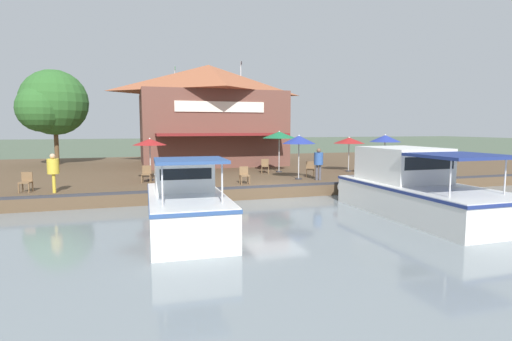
# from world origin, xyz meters

# --- Properties ---
(ground_plane) EXTENTS (220.00, 220.00, 0.00)m
(ground_plane) POSITION_xyz_m (0.00, 0.00, 0.00)
(ground_plane) COLOR #4C5B47
(quay_deck) EXTENTS (22.00, 56.00, 0.60)m
(quay_deck) POSITION_xyz_m (-11.00, 0.00, 0.30)
(quay_deck) COLOR brown
(quay_deck) RESTS_ON ground
(quay_edge_fender) EXTENTS (0.20, 50.40, 0.10)m
(quay_edge_fender) POSITION_xyz_m (-0.10, 0.00, 0.65)
(quay_edge_fender) COLOR #2D2D33
(quay_edge_fender) RESTS_ON quay_deck
(waterfront_restaurant) EXTENTS (10.18, 10.60, 7.84)m
(waterfront_restaurant) POSITION_xyz_m (-13.34, -0.60, 4.40)
(waterfront_restaurant) COLOR brown
(waterfront_restaurant) RESTS_ON quay_deck
(patio_umbrella_by_entrance) EXTENTS (1.73, 1.73, 2.37)m
(patio_umbrella_by_entrance) POSITION_xyz_m (-2.39, 7.44, 2.72)
(patio_umbrella_by_entrance) COLOR #B7B7B7
(patio_umbrella_by_entrance) RESTS_ON quay_deck
(patio_umbrella_far_corner) EXTENTS (1.76, 1.76, 2.36)m
(patio_umbrella_far_corner) POSITION_xyz_m (-2.34, 2.11, 2.70)
(patio_umbrella_far_corner) COLOR #B7B7B7
(patio_umbrella_far_corner) RESTS_ON quay_deck
(patio_umbrella_mid_patio_left) EXTENTS (2.08, 2.08, 2.55)m
(patio_umbrella_mid_patio_left) POSITION_xyz_m (-5.89, 2.33, 2.89)
(patio_umbrella_mid_patio_left) COLOR #B7B7B7
(patio_umbrella_mid_patio_left) RESTS_ON quay_deck
(patio_umbrella_near_quay_edge) EXTENTS (1.74, 1.74, 2.21)m
(patio_umbrella_near_quay_edge) POSITION_xyz_m (-4.28, -5.44, 2.59)
(patio_umbrella_near_quay_edge) COLOR #B7B7B7
(patio_umbrella_near_quay_edge) RESTS_ON quay_deck
(patio_umbrella_mid_patio_right) EXTENTS (1.92, 1.92, 2.17)m
(patio_umbrella_mid_patio_right) POSITION_xyz_m (-4.97, 6.64, 2.54)
(patio_umbrella_mid_patio_right) COLOR #B7B7B7
(patio_umbrella_mid_patio_right) RESTS_ON quay_deck
(cafe_chair_mid_patio) EXTENTS (0.58, 0.58, 0.85)m
(cafe_chair_mid_patio) POSITION_xyz_m (-3.21, 3.18, 1.08)
(cafe_chair_mid_patio) COLOR brown
(cafe_chair_mid_patio) RESTS_ON quay_deck
(cafe_chair_back_row_seat) EXTENTS (0.51, 0.51, 0.85)m
(cafe_chair_back_row_seat) POSITION_xyz_m (-3.42, -5.67, 1.08)
(cafe_chair_back_row_seat) COLOR brown
(cafe_chair_back_row_seat) RESTS_ON quay_deck
(cafe_chair_facing_river) EXTENTS (0.46, 0.46, 0.85)m
(cafe_chair_facing_river) POSITION_xyz_m (-1.49, -1.13, 1.08)
(cafe_chair_facing_river) COLOR brown
(cafe_chair_facing_river) RESTS_ON quay_deck
(cafe_chair_far_corner_seat) EXTENTS (0.50, 0.50, 0.85)m
(cafe_chair_far_corner_seat) POSITION_xyz_m (-1.89, -10.69, 1.08)
(cafe_chair_far_corner_seat) COLOR brown
(cafe_chair_far_corner_seat) RESTS_ON quay_deck
(cafe_chair_under_first_umbrella) EXTENTS (0.55, 0.55, 0.85)m
(cafe_chair_under_first_umbrella) POSITION_xyz_m (-5.64, 1.33, 1.08)
(cafe_chair_under_first_umbrella) COLOR brown
(cafe_chair_under_first_umbrella) RESTS_ON quay_deck
(cafe_chair_beside_entrance) EXTENTS (0.59, 0.59, 0.85)m
(cafe_chair_beside_entrance) POSITION_xyz_m (-5.52, 11.67, 1.08)
(cafe_chair_beside_entrance) COLOR brown
(cafe_chair_beside_entrance) RESTS_ON quay_deck
(person_mid_patio) EXTENTS (0.47, 0.47, 1.67)m
(person_mid_patio) POSITION_xyz_m (-1.74, 2.97, 1.64)
(person_mid_patio) COLOR #4C4C56
(person_mid_patio) RESTS_ON quay_deck
(person_at_quay_edge) EXTENTS (0.47, 0.47, 1.66)m
(person_at_quay_edge) POSITION_xyz_m (-1.36, -9.53, 1.64)
(person_at_quay_edge) COLOR gold
(person_at_quay_edge) RESTS_ON quay_deck
(motorboat_distant_upstream) EXTENTS (8.42, 3.14, 2.48)m
(motorboat_distant_upstream) POSITION_xyz_m (4.13, 3.94, 0.98)
(motorboat_distant_upstream) COLOR silver
(motorboat_distant_upstream) RESTS_ON river_water
(motorboat_second_along) EXTENTS (6.40, 2.47, 2.41)m
(motorboat_second_along) POSITION_xyz_m (4.16, -4.73, 0.89)
(motorboat_second_along) COLOR white
(motorboat_second_along) RESTS_ON river_water
(mooring_post) EXTENTS (0.22, 0.22, 0.88)m
(mooring_post) POSITION_xyz_m (-0.35, 7.41, 1.05)
(mooring_post) COLOR #473323
(mooring_post) RESTS_ON quay_deck
(tree_downstream_bank) EXTENTS (4.99, 4.75, 6.95)m
(tree_downstream_bank) POSITION_xyz_m (-15.24, -11.85, 5.04)
(tree_downstream_bank) COLOR brown
(tree_downstream_bank) RESTS_ON quay_deck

